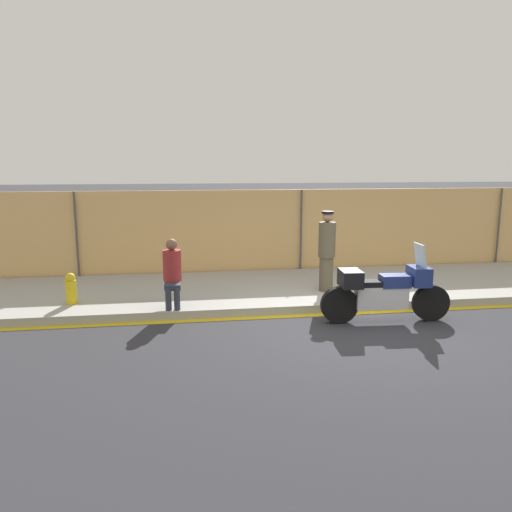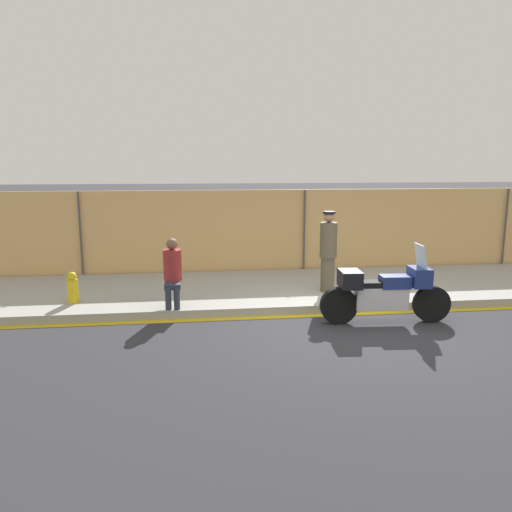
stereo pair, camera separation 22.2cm
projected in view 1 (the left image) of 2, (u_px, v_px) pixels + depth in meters
ground_plane at (356, 327)px, 8.74m from camera, size 120.00×120.00×0.00m
sidewalk at (318, 287)px, 11.17m from camera, size 40.42×3.30×0.16m
curb_paint_stripe at (342, 314)px, 9.49m from camera, size 40.42×0.18×0.01m
storefront_fence at (300, 232)px, 12.67m from camera, size 38.40×0.17×2.17m
motorcycle at (385, 291)px, 8.92m from camera, size 2.36×0.59×1.43m
officer_standing at (327, 250)px, 10.41m from camera, size 0.36×0.36×1.69m
person_seated_on_curb at (172, 269)px, 9.39m from camera, size 0.35×0.65×1.27m
fire_hydrant at (71, 289)px, 9.54m from camera, size 0.20×0.25×0.61m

